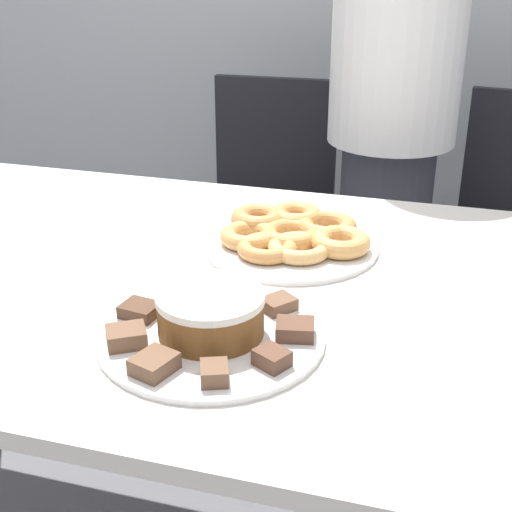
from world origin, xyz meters
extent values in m
cube|color=silver|center=(0.00, 0.00, 0.73)|extent=(1.98, 0.98, 0.03)
cylinder|color=#383842|center=(0.17, 0.88, 0.39)|extent=(0.26, 0.26, 0.78)
cylinder|color=white|center=(0.17, 0.88, 1.09)|extent=(0.35, 0.35, 0.62)
cylinder|color=black|center=(-0.21, 0.89, 0.01)|extent=(0.44, 0.44, 0.01)
cylinder|color=#262626|center=(-0.21, 0.89, 0.22)|extent=(0.06, 0.06, 0.42)
cube|color=black|center=(-0.21, 0.89, 0.45)|extent=(0.46, 0.46, 0.04)
cube|color=black|center=(-0.22, 1.10, 0.68)|extent=(0.40, 0.05, 0.42)
cylinder|color=black|center=(0.55, 0.89, 0.01)|extent=(0.44, 0.44, 0.01)
cylinder|color=#262626|center=(0.55, 0.89, 0.22)|extent=(0.06, 0.06, 0.42)
cylinder|color=white|center=(0.02, -0.21, 0.75)|extent=(0.35, 0.35, 0.01)
cylinder|color=white|center=(0.06, 0.16, 0.75)|extent=(0.35, 0.35, 0.01)
cylinder|color=brown|center=(0.02, -0.21, 0.78)|extent=(0.16, 0.16, 0.06)
cylinder|color=white|center=(0.02, -0.21, 0.81)|extent=(0.17, 0.17, 0.01)
cube|color=#513828|center=(-0.11, -0.19, 0.76)|extent=(0.06, 0.06, 0.02)
cube|color=brown|center=(-0.09, -0.27, 0.77)|extent=(0.07, 0.07, 0.03)
cube|color=brown|center=(-0.02, -0.33, 0.76)|extent=(0.07, 0.07, 0.02)
cube|color=brown|center=(0.07, -0.33, 0.76)|extent=(0.05, 0.06, 0.02)
cube|color=brown|center=(0.13, -0.27, 0.76)|extent=(0.06, 0.06, 0.02)
cube|color=brown|center=(0.15, -0.18, 0.76)|extent=(0.07, 0.06, 0.02)
cube|color=brown|center=(0.10, -0.11, 0.76)|extent=(0.07, 0.07, 0.02)
cube|color=#513828|center=(0.02, -0.08, 0.76)|extent=(0.04, 0.05, 0.02)
cube|color=#513828|center=(-0.06, -0.11, 0.76)|extent=(0.06, 0.06, 0.03)
torus|color=#D18E4C|center=(0.06, 0.16, 0.77)|extent=(0.12, 0.12, 0.03)
torus|color=#C68447|center=(-0.03, 0.22, 0.77)|extent=(0.11, 0.11, 0.04)
torus|color=tan|center=(-0.02, 0.14, 0.77)|extent=(0.11, 0.11, 0.03)
torus|color=#D18E4C|center=(0.03, 0.09, 0.77)|extent=(0.11, 0.11, 0.03)
torus|color=#E5AD66|center=(0.09, 0.11, 0.77)|extent=(0.12, 0.12, 0.03)
torus|color=tan|center=(0.16, 0.15, 0.77)|extent=(0.12, 0.12, 0.04)
torus|color=#C68447|center=(0.12, 0.22, 0.77)|extent=(0.12, 0.12, 0.04)
torus|color=#D18E4C|center=(0.05, 0.25, 0.77)|extent=(0.11, 0.11, 0.04)
camera|label=1|loc=(0.35, -1.09, 1.31)|focal=50.00mm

